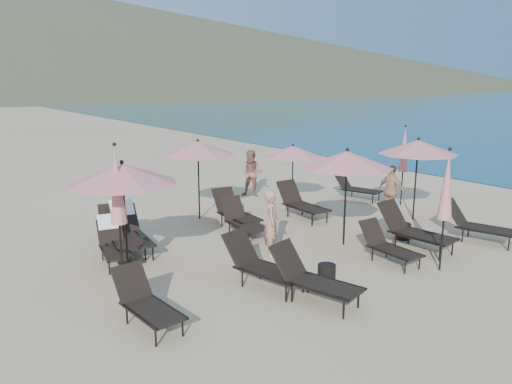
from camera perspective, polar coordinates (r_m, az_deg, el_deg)
ground at (r=11.55m, az=13.74°, el=-7.93°), size 800.00×800.00×0.00m
volcanic_headland at (r=320.38m, az=-22.62°, el=15.89°), size 690.00×690.00×55.00m
lounger_0 at (r=8.65m, az=-12.47°, el=-12.13°), size 0.70×1.58×0.89m
lounger_1 at (r=9.91m, az=0.62°, el=-8.19°), size 1.05×1.84×1.00m
lounger_2 at (r=9.33m, az=6.45°, el=-9.65°), size 1.09×1.84×0.99m
lounger_3 at (r=11.57m, az=14.84°, el=-5.86°), size 0.63×1.51×0.85m
lounger_4 at (r=12.58m, az=17.53°, el=-4.05°), size 0.88×1.91×1.07m
lounger_5 at (r=13.72m, az=23.98°, el=-3.35°), size 1.11×1.83×0.99m
lounger_6 at (r=11.66m, az=-16.00°, el=-5.49°), size 0.83×1.61×0.95m
lounger_7 at (r=12.24m, az=-14.30°, el=-4.11°), size 0.88×1.88×1.13m
lounger_8 at (r=13.00m, az=-1.58°, el=-3.19°), size 0.75×1.66×0.93m
lounger_9 at (r=13.75m, az=-2.43°, el=-2.18°), size 0.76×1.76×0.99m
lounger_10 at (r=14.70m, az=5.17°, el=-1.18°), size 0.73×1.79×1.02m
lounger_11 at (r=17.27m, az=11.29°, el=0.58°), size 1.05×1.72×0.92m
lounger_12 at (r=12.24m, az=-14.93°, el=-4.44°), size 0.93×1.86×1.03m
lounger_13 at (r=12.66m, az=-15.87°, el=-4.13°), size 0.98×1.72×0.93m
umbrella_open_0 at (r=10.32m, az=-15.02°, el=2.01°), size 2.27×2.27×2.45m
umbrella_open_1 at (r=12.13m, az=10.35°, el=3.67°), size 2.24×2.24×2.41m
umbrella_open_2 at (r=14.88m, az=18.03°, el=4.90°), size 2.24×2.24×2.41m
umbrella_open_3 at (r=14.33m, az=-6.66°, el=4.97°), size 2.19×2.19×2.36m
umbrella_open_4 at (r=15.70m, az=4.25°, el=4.65°), size 1.89×1.89×2.03m
umbrella_closed_0 at (r=11.05m, az=20.97°, el=0.64°), size 0.31×0.31×2.66m
umbrella_closed_1 at (r=16.59m, az=16.57°, el=4.64°), size 0.30×0.30×2.60m
umbrella_closed_2 at (r=10.11m, az=-15.61°, el=0.65°), size 0.33×0.33×2.83m
side_table_0 at (r=10.19m, az=8.07°, el=-9.29°), size 0.36×0.36×0.41m
side_table_1 at (r=13.35m, az=16.49°, el=-4.32°), size 0.38×0.38×0.41m
beachgoer_a at (r=11.52m, az=1.81°, el=-3.55°), size 0.64×0.67×1.55m
beachgoer_b at (r=17.33m, az=-0.48°, el=2.14°), size 0.98×1.00×1.62m
beachgoer_c at (r=15.34m, az=15.21°, el=0.12°), size 0.44×0.92×1.53m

